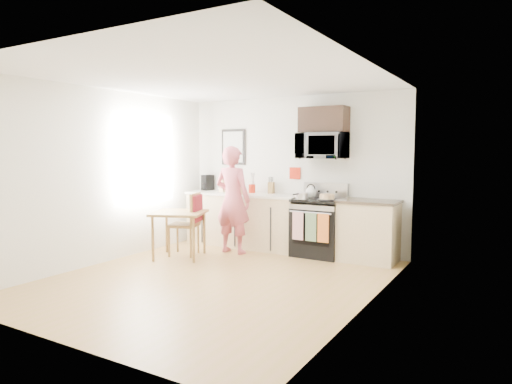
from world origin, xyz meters
The scene contains 28 objects.
floor centered at (0.00, 0.00, 0.00)m, with size 4.60×4.60×0.00m, color #A78140.
back_wall centered at (0.00, 2.30, 1.30)m, with size 4.00×0.04×2.60m, color white.
front_wall centered at (0.00, -2.30, 1.30)m, with size 4.00×0.04×2.60m, color white.
left_wall centered at (-2.00, 0.00, 1.30)m, with size 0.04×4.60×2.60m, color white.
right_wall centered at (2.00, 0.00, 1.30)m, with size 0.04×4.60×2.60m, color white.
ceiling centered at (0.00, 0.00, 2.60)m, with size 4.00×4.60×0.04m, color silver.
window centered at (-1.96, 0.80, 1.55)m, with size 0.06×1.40×1.50m.
cabinet_left centered at (-0.80, 2.00, 0.45)m, with size 2.10×0.60×0.90m, color tan.
countertop_left centered at (-0.80, 2.00, 0.92)m, with size 2.14×0.64×0.04m, color silver.
cabinet_right centered at (1.43, 2.00, 0.45)m, with size 0.84×0.60×0.90m, color tan.
countertop_right centered at (1.43, 2.00, 0.92)m, with size 0.88×0.64×0.04m, color black.
range centered at (0.63, 1.98, 0.44)m, with size 0.76×0.70×1.16m.
microwave centered at (0.63, 2.08, 1.76)m, with size 0.76×0.51×0.42m, color #B8B8BD.
upper_cabinet centered at (0.63, 2.12, 2.18)m, with size 0.76×0.35×0.40m, color black.
wall_art centered at (-1.20, 2.28, 1.75)m, with size 0.50×0.04×0.65m.
wall_trivet centered at (0.05, 2.28, 1.30)m, with size 0.20×0.02×0.20m, color #AA210E.
person centered at (-0.68, 1.45, 0.88)m, with size 0.64×0.42×1.76m, color #B33146.
dining_table centered at (-1.23, 0.75, 0.64)m, with size 0.88×0.88×0.73m.
chair centered at (-1.13, 0.96, 0.65)m, with size 0.58×0.54×1.01m.
knife_block centered at (-0.36, 2.19, 1.04)m, with size 0.09×0.13×0.20m, color brown.
utensil_crock centered at (-0.71, 2.13, 1.08)m, with size 0.12×0.12×0.36m.
fruit_bowl centered at (-1.26, 2.06, 0.98)m, with size 0.26×0.26×0.10m.
milk_carton centered at (-1.25, 2.00, 1.08)m, with size 0.10×0.10×0.27m, color #D5AD80.
coffee_maker centered at (-1.73, 2.18, 1.07)m, with size 0.21×0.26×0.29m.
bread_bag centered at (-0.86, 1.80, 1.00)m, with size 0.34×0.16×0.12m, color #DCAF74.
cake centered at (0.82, 1.83, 0.97)m, with size 0.28×0.28×0.09m.
kettle centered at (0.44, 2.07, 1.02)m, with size 0.17×0.17×0.22m.
pot centered at (0.43, 1.75, 0.98)m, with size 0.20×0.34×0.10m.
Camera 1 is at (3.42, -4.76, 1.69)m, focal length 32.00 mm.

